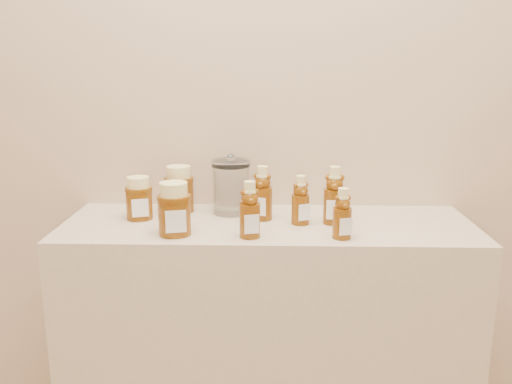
# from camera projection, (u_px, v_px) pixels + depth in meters

# --- Properties ---
(wall_back) EXTENTS (3.50, 0.02, 2.70)m
(wall_back) POSITION_uv_depth(u_px,v_px,m) (269.00, 64.00, 1.67)
(wall_back) COLOR tan
(wall_back) RESTS_ON ground
(display_table) EXTENTS (1.20, 0.40, 0.90)m
(display_table) POSITION_uv_depth(u_px,v_px,m) (267.00, 360.00, 1.69)
(display_table) COLOR tan
(display_table) RESTS_ON ground
(bear_bottle_back_left) EXTENTS (0.08, 0.08, 0.18)m
(bear_bottle_back_left) POSITION_uv_depth(u_px,v_px,m) (262.00, 190.00, 1.60)
(bear_bottle_back_left) COLOR #5C2D07
(bear_bottle_back_left) RESTS_ON display_table
(bear_bottle_back_mid) EXTENTS (0.07, 0.07, 0.16)m
(bear_bottle_back_mid) POSITION_uv_depth(u_px,v_px,m) (301.00, 197.00, 1.56)
(bear_bottle_back_mid) COLOR #5C2D07
(bear_bottle_back_mid) RESTS_ON display_table
(bear_bottle_back_right) EXTENTS (0.07, 0.07, 0.19)m
(bear_bottle_back_right) POSITION_uv_depth(u_px,v_px,m) (334.00, 191.00, 1.56)
(bear_bottle_back_right) COLOR #5C2D07
(bear_bottle_back_right) RESTS_ON display_table
(bear_bottle_front_left) EXTENTS (0.07, 0.07, 0.17)m
(bear_bottle_front_left) POSITION_uv_depth(u_px,v_px,m) (250.00, 206.00, 1.44)
(bear_bottle_front_left) COLOR #5C2D07
(bear_bottle_front_left) RESTS_ON display_table
(bear_bottle_front_right) EXTENTS (0.07, 0.07, 0.16)m
(bear_bottle_front_right) POSITION_uv_depth(u_px,v_px,m) (342.00, 210.00, 1.43)
(bear_bottle_front_right) COLOR #5C2D07
(bear_bottle_front_right) RESTS_ON display_table
(honey_jar_left) EXTENTS (0.10, 0.10, 0.13)m
(honey_jar_left) POSITION_uv_depth(u_px,v_px,m) (139.00, 198.00, 1.61)
(honey_jar_left) COLOR #5C2D07
(honey_jar_left) RESTS_ON display_table
(honey_jar_back) EXTENTS (0.10, 0.10, 0.14)m
(honey_jar_back) POSITION_uv_depth(u_px,v_px,m) (179.00, 189.00, 1.69)
(honey_jar_back) COLOR #5C2D07
(honey_jar_back) RESTS_ON display_table
(honey_jar_front) EXTENTS (0.11, 0.11, 0.15)m
(honey_jar_front) POSITION_uv_depth(u_px,v_px,m) (174.00, 209.00, 1.46)
(honey_jar_front) COLOR #5C2D07
(honey_jar_front) RESTS_ON display_table
(glass_canister) EXTENTS (0.13, 0.13, 0.18)m
(glass_canister) POSITION_uv_depth(u_px,v_px,m) (231.00, 185.00, 1.66)
(glass_canister) COLOR white
(glass_canister) RESTS_ON display_table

